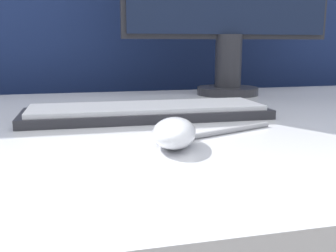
{
  "coord_description": "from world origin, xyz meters",
  "views": [
    {
      "loc": [
        -0.16,
        -0.67,
        0.9
      ],
      "look_at": [
        -0.03,
        -0.16,
        0.79
      ],
      "focal_mm": 42.0,
      "sensor_mm": 36.0,
      "label": 1
    }
  ],
  "objects": [
    {
      "name": "partition_panel",
      "position": [
        0.0,
        0.58,
        0.68
      ],
      "size": [
        5.0,
        0.03,
        1.37
      ],
      "color": "navy",
      "rests_on": "ground_plane"
    },
    {
      "name": "computer_mouse_near",
      "position": [
        -0.03,
        -0.19,
        0.79
      ],
      "size": [
        0.09,
        0.13,
        0.04
      ],
      "rotation": [
        0.0,
        0.0,
        -0.3
      ],
      "color": "white",
      "rests_on": "desk"
    },
    {
      "name": "keyboard",
      "position": [
        -0.03,
        0.02,
        0.79
      ],
      "size": [
        0.44,
        0.14,
        0.02
      ],
      "rotation": [
        0.0,
        0.0,
        -0.01
      ],
      "color": "#28282D",
      "rests_on": "desk"
    },
    {
      "name": "pen",
      "position": [
        0.07,
        -0.13,
        0.78
      ],
      "size": [
        0.15,
        0.06,
        0.01
      ],
      "rotation": [
        0.0,
        0.0,
        0.38
      ],
      "color": "#99999E",
      "rests_on": "desk"
    }
  ]
}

